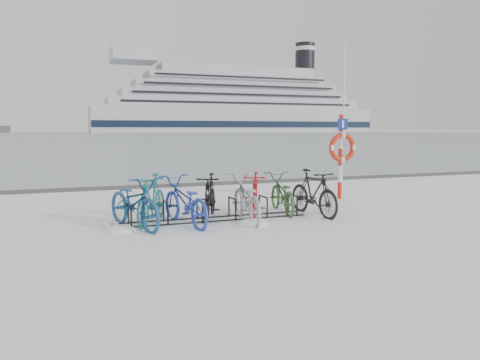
# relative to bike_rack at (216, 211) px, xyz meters

# --- Properties ---
(ground) EXTENTS (900.00, 900.00, 0.00)m
(ground) POSITION_rel_bike_rack_xyz_m (0.00, 0.00, -0.18)
(ground) COLOR white
(ground) RESTS_ON ground
(ice_sheet) EXTENTS (400.00, 298.00, 0.02)m
(ice_sheet) POSITION_rel_bike_rack_xyz_m (0.00, 155.00, -0.17)
(ice_sheet) COLOR #97A2AB
(ice_sheet) RESTS_ON ground
(quay_edge) EXTENTS (400.00, 0.25, 0.10)m
(quay_edge) POSITION_rel_bike_rack_xyz_m (0.00, 5.90, -0.13)
(quay_edge) COLOR #3F3F42
(quay_edge) RESTS_ON ground
(bike_rack) EXTENTS (4.00, 0.48, 0.46)m
(bike_rack) POSITION_rel_bike_rack_xyz_m (0.00, 0.00, 0.00)
(bike_rack) COLOR black
(bike_rack) RESTS_ON ground
(lifebuoy_station) EXTENTS (0.81, 0.23, 4.19)m
(lifebuoy_station) POSITION_rel_bike_rack_xyz_m (4.09, 1.61, 1.23)
(lifebuoy_station) COLOR red
(lifebuoy_station) RESTS_ON ground
(cruise_ferry) EXTENTS (149.13, 28.10, 49.00)m
(cruise_ferry) POSITION_rel_bike_rack_xyz_m (81.73, 225.92, 13.17)
(cruise_ferry) COLOR silver
(cruise_ferry) RESTS_ON ground
(bike_0) EXTENTS (1.31, 2.13, 1.06)m
(bike_0) POSITION_rel_bike_rack_xyz_m (-1.72, -0.15, 0.35)
(bike_0) COLOR navy
(bike_0) RESTS_ON ground
(bike_1) EXTENTS (1.24, 1.76, 1.04)m
(bike_1) POSITION_rel_bike_rack_xyz_m (-1.34, 0.13, 0.34)
(bike_1) COLOR #14726A
(bike_1) RESTS_ON ground
(bike_2) EXTENTS (1.04, 2.02, 1.01)m
(bike_2) POSITION_rel_bike_rack_xyz_m (-0.74, -0.24, 0.32)
(bike_2) COLOR #273FAE
(bike_2) RESTS_ON ground
(bike_3) EXTENTS (1.10, 1.70, 0.99)m
(bike_3) POSITION_rel_bike_rack_xyz_m (-0.06, 0.26, 0.32)
(bike_3) COLOR black
(bike_3) RESTS_ON ground
(bike_4) EXTENTS (0.85, 1.98, 1.01)m
(bike_4) POSITION_rel_bike_rack_xyz_m (0.54, -0.32, 0.32)
(bike_4) COLOR #A1A3A8
(bike_4) RESTS_ON ground
(bike_5) EXTENTS (1.11, 1.72, 1.01)m
(bike_5) POSITION_rel_bike_rack_xyz_m (0.94, 0.11, 0.32)
(bike_5) COLOR #B0191C
(bike_5) RESTS_ON ground
(bike_6) EXTENTS (0.91, 1.86, 0.94)m
(bike_6) POSITION_rel_bike_rack_xyz_m (1.69, 0.34, 0.29)
(bike_6) COLOR #2F5D29
(bike_6) RESTS_ON ground
(bike_7) EXTENTS (0.68, 1.80, 1.06)m
(bike_7) POSITION_rel_bike_rack_xyz_m (2.21, -0.21, 0.35)
(bike_7) COLOR black
(bike_7) RESTS_ON ground
(snow_drifts) EXTENTS (5.60, 1.95, 0.23)m
(snow_drifts) POSITION_rel_bike_rack_xyz_m (0.24, -0.22, -0.18)
(snow_drifts) COLOR white
(snow_drifts) RESTS_ON ground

